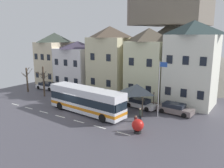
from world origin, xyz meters
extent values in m
cube|color=#4C4A53|center=(0.00, 0.00, -0.03)|extent=(40.00, 60.00, 0.06)
cube|color=silver|center=(-9.00, -1.70, 0.00)|extent=(1.60, 0.20, 0.01)
cube|color=silver|center=(-6.00, -1.70, 0.00)|extent=(1.60, 0.20, 0.01)
cube|color=silver|center=(-3.00, -1.70, 0.00)|extent=(1.60, 0.20, 0.01)
cube|color=silver|center=(0.00, -1.70, 0.00)|extent=(1.60, 0.20, 0.01)
cube|color=silver|center=(3.00, -1.70, 0.00)|extent=(1.60, 0.20, 0.01)
cube|color=silver|center=(6.00, -1.70, 0.00)|extent=(1.60, 0.20, 0.01)
cube|color=silver|center=(9.00, -1.70, 0.00)|extent=(1.60, 0.20, 0.01)
cube|color=beige|center=(-15.50, 12.36, 4.15)|extent=(5.35, 6.72, 8.31)
pyramid|color=#3B443B|center=(-15.50, 12.36, 9.23)|extent=(5.35, 6.72, 1.84)
cube|color=black|center=(-17.29, 8.97, 1.99)|extent=(0.80, 0.06, 1.10)
cube|color=black|center=(-15.50, 8.97, 1.99)|extent=(0.80, 0.06, 1.10)
cube|color=black|center=(-13.72, 8.97, 1.99)|extent=(0.80, 0.06, 1.10)
cube|color=black|center=(-17.29, 8.97, 5.60)|extent=(0.80, 0.06, 1.10)
cube|color=black|center=(-15.50, 8.97, 5.60)|extent=(0.80, 0.06, 1.10)
cube|color=black|center=(-13.72, 8.97, 5.60)|extent=(0.80, 0.06, 1.10)
cube|color=white|center=(-9.40, 12.34, 3.64)|extent=(6.90, 6.68, 7.28)
pyramid|color=#3E3549|center=(-9.40, 12.34, 7.93)|extent=(6.90, 6.68, 1.31)
cube|color=black|center=(-11.70, 8.97, 1.74)|extent=(0.80, 0.06, 1.10)
cube|color=black|center=(-9.40, 8.97, 1.74)|extent=(0.80, 0.06, 1.10)
cube|color=black|center=(-7.10, 8.97, 1.74)|extent=(0.80, 0.06, 1.10)
cube|color=black|center=(-11.70, 8.97, 4.91)|extent=(0.80, 0.06, 1.10)
cube|color=black|center=(-9.40, 8.97, 4.91)|extent=(0.80, 0.06, 1.10)
cube|color=black|center=(-7.10, 8.97, 4.91)|extent=(0.80, 0.06, 1.10)
cube|color=beige|center=(-1.74, 11.68, 4.66)|extent=(6.26, 5.35, 9.32)
pyramid|color=brown|center=(-1.74, 11.68, 10.22)|extent=(6.26, 5.35, 1.81)
cube|color=black|center=(-3.31, 8.97, 2.23)|extent=(0.80, 0.06, 1.10)
cube|color=black|center=(-0.18, 8.97, 2.23)|extent=(0.80, 0.06, 1.10)
cube|color=black|center=(-3.31, 8.97, 6.28)|extent=(0.80, 0.06, 1.10)
cube|color=black|center=(-0.18, 8.97, 6.28)|extent=(0.80, 0.06, 1.10)
cube|color=beige|center=(5.27, 11.70, 4.40)|extent=(5.65, 5.40, 8.81)
pyramid|color=brown|center=(5.27, 11.70, 9.77)|extent=(5.65, 5.40, 1.93)
cube|color=black|center=(3.86, 8.97, 2.11)|extent=(0.80, 0.06, 1.10)
cube|color=black|center=(6.68, 8.97, 2.11)|extent=(0.80, 0.06, 1.10)
cube|color=black|center=(3.86, 8.97, 5.94)|extent=(0.80, 0.06, 1.10)
cube|color=black|center=(6.68, 8.97, 5.94)|extent=(0.80, 0.06, 1.10)
cube|color=silver|center=(11.67, 11.87, 4.89)|extent=(6.35, 5.74, 9.77)
pyramid|color=#2B3B3B|center=(11.67, 11.87, 10.71)|extent=(6.35, 5.74, 1.88)
cube|color=black|center=(9.55, 8.97, 2.34)|extent=(0.80, 0.06, 1.10)
cube|color=black|center=(11.67, 8.97, 2.34)|extent=(0.80, 0.06, 1.10)
cube|color=black|center=(13.79, 8.97, 2.34)|extent=(0.80, 0.06, 1.10)
cube|color=black|center=(9.55, 8.97, 6.58)|extent=(0.80, 0.06, 1.10)
cube|color=black|center=(11.67, 8.97, 6.58)|extent=(0.80, 0.06, 1.10)
cube|color=black|center=(13.79, 8.97, 6.58)|extent=(0.80, 0.06, 1.10)
cone|color=#67635A|center=(2.34, 30.32, 6.37)|extent=(34.87, 34.87, 12.74)
cube|color=#70665B|center=(2.34, 30.32, 15.62)|extent=(13.92, 13.92, 7.79)
cylinder|color=#74655B|center=(-4.62, 26.84, 15.41)|extent=(4.61, 4.61, 7.38)
cube|color=white|center=(1.82, 1.09, 0.82)|extent=(11.12, 3.32, 1.14)
cube|color=orange|center=(1.82, 1.09, 0.88)|extent=(11.14, 3.34, 0.36)
cube|color=#19232D|center=(1.82, 1.09, 1.87)|extent=(11.02, 3.27, 0.96)
cube|color=white|center=(1.82, 1.09, 2.80)|extent=(11.12, 3.32, 0.90)
cube|color=#19232D|center=(7.30, 0.64, 1.87)|extent=(0.23, 2.05, 0.92)
cylinder|color=black|center=(5.63, 1.95, 0.50)|extent=(1.02, 0.36, 1.00)
cylinder|color=black|center=(5.44, -0.38, 0.50)|extent=(1.02, 0.36, 1.00)
cylinder|color=black|center=(-1.80, 2.56, 0.50)|extent=(1.02, 0.36, 1.00)
cylinder|color=black|center=(-1.99, 0.22, 0.50)|extent=(1.02, 0.36, 1.00)
cylinder|color=#473D33|center=(5.09, 7.00, 1.20)|extent=(0.14, 0.14, 2.40)
cylinder|color=#473D33|center=(8.39, 7.00, 1.20)|extent=(0.14, 0.14, 2.40)
cylinder|color=#473D33|center=(5.09, 3.70, 1.20)|extent=(0.14, 0.14, 2.40)
cylinder|color=#473D33|center=(8.39, 3.70, 1.20)|extent=(0.14, 0.14, 2.40)
pyramid|color=#4B545D|center=(6.74, 5.35, 3.00)|extent=(3.60, 3.60, 1.20)
cube|color=white|center=(-12.59, 7.35, 0.46)|extent=(4.33, 1.98, 0.56)
cube|color=#1E232D|center=(-12.80, 7.35, 0.97)|extent=(2.62, 1.70, 0.47)
cylinder|color=black|center=(-11.21, 8.28, 0.32)|extent=(0.65, 0.22, 0.64)
cylinder|color=black|center=(-11.15, 6.53, 0.32)|extent=(0.65, 0.22, 0.64)
cylinder|color=black|center=(-14.03, 8.18, 0.32)|extent=(0.65, 0.22, 0.64)
cylinder|color=black|center=(-13.96, 6.43, 0.32)|extent=(0.65, 0.22, 0.64)
cube|color=silver|center=(-5.77, 6.56, 0.47)|extent=(4.21, 1.84, 0.58)
cube|color=#1E232D|center=(-5.98, 6.57, 1.05)|extent=(2.53, 1.61, 0.59)
cylinder|color=black|center=(-4.38, 7.42, 0.32)|extent=(0.64, 0.20, 0.64)
cylinder|color=black|center=(-4.39, 5.69, 0.32)|extent=(0.64, 0.20, 0.64)
cylinder|color=black|center=(-7.15, 7.44, 0.32)|extent=(0.64, 0.20, 0.64)
cylinder|color=black|center=(-7.16, 5.71, 0.32)|extent=(0.64, 0.20, 0.64)
cube|color=slate|center=(11.35, 7.08, 0.51)|extent=(4.48, 2.10, 0.66)
cube|color=#1E232D|center=(11.13, 7.09, 1.09)|extent=(2.72, 1.76, 0.50)
cylinder|color=black|center=(12.85, 7.82, 0.32)|extent=(0.65, 0.25, 0.64)
cylinder|color=black|center=(12.72, 6.12, 0.32)|extent=(0.65, 0.25, 0.64)
cylinder|color=black|center=(9.98, 8.03, 0.32)|extent=(0.65, 0.25, 0.64)
cylinder|color=black|center=(9.85, 6.33, 0.32)|extent=(0.65, 0.25, 0.64)
cube|color=silver|center=(6.66, 6.82, 0.47)|extent=(4.59, 2.30, 0.58)
cube|color=#1E232D|center=(6.44, 6.85, 1.02)|extent=(2.82, 1.86, 0.53)
cylinder|color=black|center=(8.21, 7.43, 0.32)|extent=(0.66, 0.29, 0.64)
cylinder|color=black|center=(7.99, 5.81, 0.32)|extent=(0.66, 0.29, 0.64)
cylinder|color=black|center=(5.34, 7.83, 0.32)|extent=(0.66, 0.29, 0.64)
cylinder|color=black|center=(5.11, 6.21, 0.32)|extent=(0.66, 0.29, 0.64)
cylinder|color=black|center=(9.60, -0.27, 0.42)|extent=(0.17, 0.17, 0.85)
cylinder|color=black|center=(9.68, -0.46, 0.42)|extent=(0.17, 0.17, 0.85)
cylinder|color=#512323|center=(9.64, -0.37, 1.11)|extent=(0.34, 0.34, 0.63)
sphere|color=#9E7A60|center=(9.64, -0.37, 1.54)|extent=(0.22, 0.22, 0.22)
cylinder|color=black|center=(8.72, 2.25, 0.38)|extent=(0.15, 0.15, 0.76)
cylinder|color=black|center=(8.88, 2.34, 0.38)|extent=(0.15, 0.15, 0.76)
cylinder|color=#2D382D|center=(8.80, 2.29, 1.04)|extent=(0.29, 0.29, 0.66)
sphere|color=#D1AD89|center=(8.80, 2.29, 1.48)|extent=(0.21, 0.21, 0.21)
cube|color=brown|center=(8.62, 7.26, 0.45)|extent=(1.45, 0.45, 0.08)
cube|color=brown|center=(8.62, 7.49, 0.67)|extent=(1.45, 0.06, 0.40)
cube|color=#2D2D33|center=(7.97, 7.26, 0.23)|extent=(0.08, 0.36, 0.45)
cube|color=#2D2D33|center=(9.26, 7.26, 0.23)|extent=(0.08, 0.36, 0.45)
cylinder|color=silver|center=(9.90, 4.85, 3.38)|extent=(0.10, 0.10, 6.75)
cube|color=#264CA5|center=(10.35, 4.85, 6.40)|extent=(0.90, 0.03, 0.56)
cylinder|color=black|center=(10.11, -0.80, 0.12)|extent=(0.74, 0.74, 0.25)
sphere|color=red|center=(10.11, -0.80, 0.87)|extent=(1.23, 1.23, 1.23)
cylinder|color=brown|center=(-13.93, 4.13, 2.11)|extent=(0.28, 0.28, 4.21)
cylinder|color=brown|center=(-14.37, 4.04, 2.74)|extent=(0.92, 0.25, 0.53)
cylinder|color=brown|center=(-13.59, 4.03, 3.18)|extent=(0.75, 0.27, 0.56)
cylinder|color=brown|center=(-14.16, 3.78, 3.03)|extent=(0.55, 0.79, 0.83)
cylinder|color=brown|center=(-13.80, 4.65, 3.41)|extent=(0.34, 1.09, 1.23)
cylinder|color=brown|center=(-13.73, 4.29, 3.90)|extent=(0.51, 0.42, 0.74)
cylinder|color=brown|center=(-13.63, 3.86, 3.74)|extent=(0.69, 0.63, 1.00)
cylinder|color=brown|center=(-9.18, 3.73, 2.41)|extent=(0.28, 0.28, 4.83)
cylinder|color=brown|center=(-8.71, 4.18, 3.32)|extent=(1.02, 0.99, 0.78)
cylinder|color=brown|center=(-9.51, 3.30, 3.69)|extent=(0.76, 0.95, 0.70)
cylinder|color=brown|center=(-9.44, 3.67, 3.36)|extent=(0.61, 0.20, 0.88)
cylinder|color=brown|center=(-9.12, 4.01, 3.63)|extent=(0.18, 0.62, 0.92)
cylinder|color=brown|center=(-8.79, 3.34, 3.01)|extent=(0.84, 0.84, 0.62)
cylinder|color=brown|center=(-9.00, 3.20, 3.20)|extent=(0.43, 1.13, 1.12)
camera|label=1|loc=(20.15, -20.56, 9.79)|focal=37.30mm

